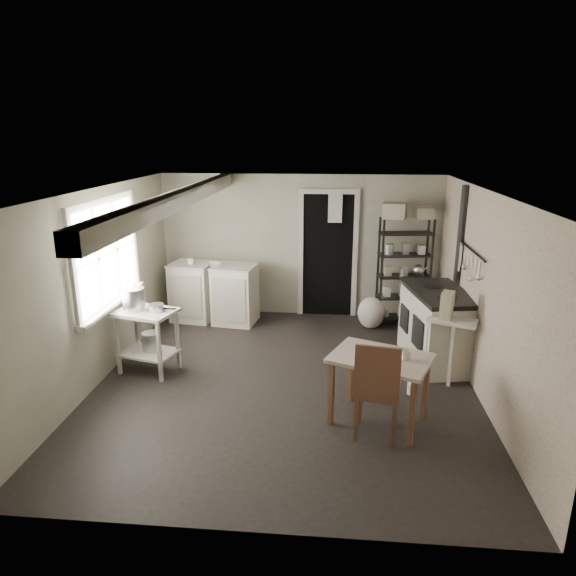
# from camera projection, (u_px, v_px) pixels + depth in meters

# --- Properties ---
(floor) EXTENTS (5.00, 5.00, 0.00)m
(floor) POSITION_uv_depth(u_px,v_px,m) (286.00, 381.00, 6.28)
(floor) COLOR black
(floor) RESTS_ON ground
(ceiling) EXTENTS (5.00, 5.00, 0.00)m
(ceiling) POSITION_uv_depth(u_px,v_px,m) (286.00, 191.00, 5.61)
(ceiling) COLOR beige
(ceiling) RESTS_ON wall_back
(wall_back) EXTENTS (4.50, 0.02, 2.30)m
(wall_back) POSITION_uv_depth(u_px,v_px,m) (300.00, 246.00, 8.33)
(wall_back) COLOR #A8A590
(wall_back) RESTS_ON ground
(wall_front) EXTENTS (4.50, 0.02, 2.30)m
(wall_front) POSITION_uv_depth(u_px,v_px,m) (252.00, 397.00, 3.56)
(wall_front) COLOR #A8A590
(wall_front) RESTS_ON ground
(wall_left) EXTENTS (0.02, 5.00, 2.30)m
(wall_left) POSITION_uv_depth(u_px,v_px,m) (99.00, 286.00, 6.14)
(wall_left) COLOR #A8A590
(wall_left) RESTS_ON ground
(wall_right) EXTENTS (0.02, 5.00, 2.30)m
(wall_right) POSITION_uv_depth(u_px,v_px,m) (485.00, 297.00, 5.75)
(wall_right) COLOR #A8A590
(wall_right) RESTS_ON ground
(window) EXTENTS (0.12, 1.76, 1.28)m
(window) POSITION_uv_depth(u_px,v_px,m) (105.00, 254.00, 6.23)
(window) COLOR beige
(window) RESTS_ON wall_left
(doorway) EXTENTS (0.96, 0.10, 2.08)m
(doorway) POSITION_uv_depth(u_px,v_px,m) (328.00, 256.00, 8.30)
(doorway) COLOR beige
(doorway) RESTS_ON ground
(ceiling_beam) EXTENTS (0.18, 5.00, 0.18)m
(ceiling_beam) POSITION_uv_depth(u_px,v_px,m) (179.00, 199.00, 5.75)
(ceiling_beam) COLOR beige
(ceiling_beam) RESTS_ON ceiling
(wallpaper_panel) EXTENTS (0.01, 5.00, 2.30)m
(wallpaper_panel) POSITION_uv_depth(u_px,v_px,m) (484.00, 297.00, 5.75)
(wallpaper_panel) COLOR beige
(wallpaper_panel) RESTS_ON wall_right
(utensil_rail) EXTENTS (0.06, 1.20, 0.44)m
(utensil_rail) POSITION_uv_depth(u_px,v_px,m) (470.00, 250.00, 6.21)
(utensil_rail) COLOR silver
(utensil_rail) RESTS_ON wall_right
(prep_table) EXTENTS (0.82, 0.68, 0.81)m
(prep_table) POSITION_uv_depth(u_px,v_px,m) (148.00, 342.00, 6.43)
(prep_table) COLOR beige
(prep_table) RESTS_ON ground
(stockpot) EXTENTS (0.35, 0.35, 0.30)m
(stockpot) POSITION_uv_depth(u_px,v_px,m) (134.00, 300.00, 6.32)
(stockpot) COLOR silver
(stockpot) RESTS_ON prep_table
(saucepan) EXTENTS (0.24, 0.24, 0.10)m
(saucepan) POSITION_uv_depth(u_px,v_px,m) (156.00, 308.00, 6.29)
(saucepan) COLOR silver
(saucepan) RESTS_ON prep_table
(bucket) EXTENTS (0.27, 0.27, 0.25)m
(bucket) POSITION_uv_depth(u_px,v_px,m) (151.00, 342.00, 6.47)
(bucket) COLOR silver
(bucket) RESTS_ON prep_table
(base_cabinets) EXTENTS (1.49, 0.80, 0.94)m
(base_cabinets) POSITION_uv_depth(u_px,v_px,m) (214.00, 293.00, 8.19)
(base_cabinets) COLOR silver
(base_cabinets) RESTS_ON ground
(mixing_bowl) EXTENTS (0.38, 0.38, 0.07)m
(mixing_bowl) POSITION_uv_depth(u_px,v_px,m) (215.00, 265.00, 7.95)
(mixing_bowl) COLOR silver
(mixing_bowl) RESTS_ON base_cabinets
(counter_cup) EXTENTS (0.13, 0.13, 0.10)m
(counter_cup) POSITION_uv_depth(u_px,v_px,m) (191.00, 262.00, 8.03)
(counter_cup) COLOR silver
(counter_cup) RESTS_ON base_cabinets
(shelf_rack) EXTENTS (0.83, 0.41, 1.68)m
(shelf_rack) POSITION_uv_depth(u_px,v_px,m) (404.00, 265.00, 7.93)
(shelf_rack) COLOR black
(shelf_rack) RESTS_ON ground
(shelf_jar) EXTENTS (0.11, 0.11, 0.19)m
(shelf_jar) POSITION_uv_depth(u_px,v_px,m) (389.00, 238.00, 7.87)
(shelf_jar) COLOR silver
(shelf_jar) RESTS_ON shelf_rack
(storage_box_a) EXTENTS (0.40, 0.36, 0.23)m
(storage_box_a) POSITION_uv_depth(u_px,v_px,m) (396.00, 196.00, 7.60)
(storage_box_a) COLOR beige
(storage_box_a) RESTS_ON shelf_rack
(storage_box_b) EXTENTS (0.30, 0.28, 0.17)m
(storage_box_b) POSITION_uv_depth(u_px,v_px,m) (425.00, 198.00, 7.59)
(storage_box_b) COLOR beige
(storage_box_b) RESTS_ON shelf_rack
(stove) EXTENTS (0.89, 1.34, 0.97)m
(stove) POSITION_uv_depth(u_px,v_px,m) (437.00, 330.00, 6.70)
(stove) COLOR silver
(stove) RESTS_ON ground
(stovepipe) EXTENTS (0.14, 0.14, 1.34)m
(stovepipe) POSITION_uv_depth(u_px,v_px,m) (461.00, 238.00, 6.73)
(stovepipe) COLOR black
(stovepipe) RESTS_ON stove
(side_ledge) EXTENTS (0.63, 0.50, 0.85)m
(side_ledge) POSITION_uv_depth(u_px,v_px,m) (450.00, 352.00, 6.04)
(side_ledge) COLOR beige
(side_ledge) RESTS_ON ground
(oats_box) EXTENTS (0.20, 0.24, 0.31)m
(oats_box) POSITION_uv_depth(u_px,v_px,m) (447.00, 305.00, 5.90)
(oats_box) COLOR beige
(oats_box) RESTS_ON side_ledge
(work_table) EXTENTS (1.16, 1.01, 0.74)m
(work_table) POSITION_uv_depth(u_px,v_px,m) (379.00, 388.00, 5.29)
(work_table) COLOR beige
(work_table) RESTS_ON ground
(table_cup) EXTENTS (0.11, 0.11, 0.10)m
(table_cup) POSITION_uv_depth(u_px,v_px,m) (406.00, 353.00, 5.10)
(table_cup) COLOR silver
(table_cup) RESTS_ON work_table
(chair) EXTENTS (0.50, 0.51, 1.03)m
(chair) POSITION_uv_depth(u_px,v_px,m) (378.00, 390.00, 5.04)
(chair) COLOR brown
(chair) RESTS_ON ground
(flour_sack) EXTENTS (0.48, 0.43, 0.50)m
(flour_sack) POSITION_uv_depth(u_px,v_px,m) (371.00, 313.00, 7.93)
(flour_sack) COLOR beige
(flour_sack) RESTS_ON ground
(floor_crock) EXTENTS (0.14, 0.14, 0.14)m
(floor_crock) POSITION_uv_depth(u_px,v_px,m) (412.00, 388.00, 5.95)
(floor_crock) COLOR silver
(floor_crock) RESTS_ON ground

